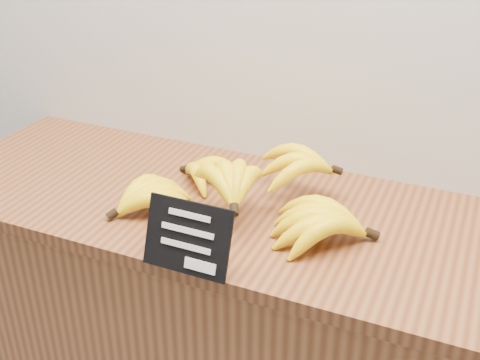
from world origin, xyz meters
name	(u,v)px	position (x,y,z in m)	size (l,w,h in m)	color
counter_top	(249,212)	(-0.14, 2.75, 0.92)	(1.53, 0.54, 0.03)	brown
chalkboard_sign	(187,238)	(-0.15, 2.50, 1.00)	(0.17, 0.01, 0.14)	black
banana_pile	(241,191)	(-0.14, 2.72, 0.98)	(0.60, 0.35, 0.12)	yellow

